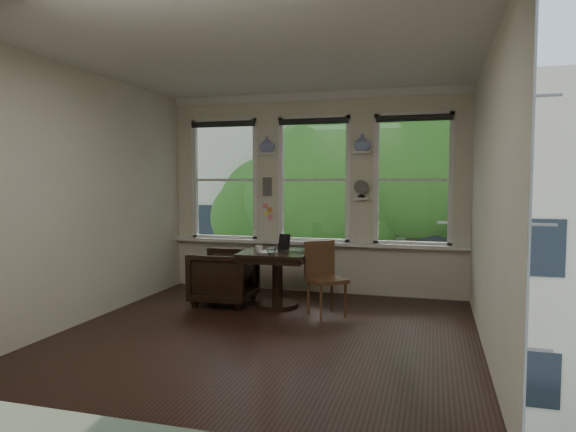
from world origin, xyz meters
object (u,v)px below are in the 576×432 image
(table, at_px, (277,279))
(mug, at_px, (259,249))
(side_chair_right, at_px, (327,279))
(armchair_left, at_px, (224,277))
(laptop, at_px, (302,252))

(table, relative_size, mug, 9.00)
(mug, bearing_deg, side_chair_right, -4.31)
(table, bearing_deg, mug, -133.27)
(side_chair_right, height_order, mug, side_chair_right)
(table, xyz_separation_m, armchair_left, (-0.77, -0.02, -0.00))
(table, relative_size, armchair_left, 1.11)
(table, relative_size, side_chair_right, 0.98)
(armchair_left, bearing_deg, table, 89.59)
(table, xyz_separation_m, laptop, (0.34, -0.03, 0.39))
(table, distance_m, laptop, 0.52)
(table, xyz_separation_m, mug, (-0.19, -0.20, 0.42))
(laptop, height_order, mug, mug)
(side_chair_right, xyz_separation_m, laptop, (-0.38, 0.24, 0.30))
(armchair_left, relative_size, mug, 8.13)
(armchair_left, bearing_deg, laptop, 87.49)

